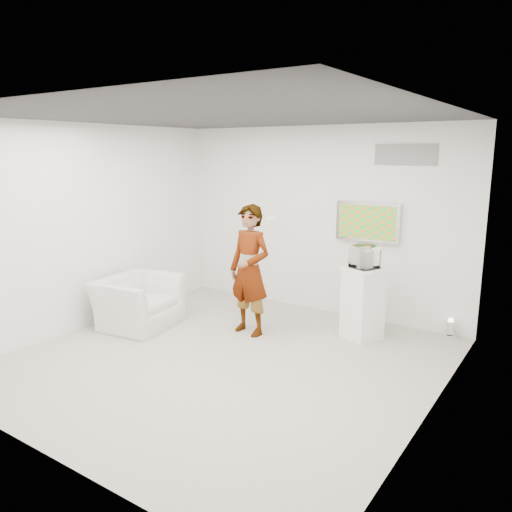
% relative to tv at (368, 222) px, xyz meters
% --- Properties ---
extents(room, '(5.01, 5.01, 3.00)m').
position_rel_tv_xyz_m(room, '(-0.85, -2.45, -0.05)').
color(room, '#BDB6AD').
rests_on(room, ground).
extents(tv, '(1.00, 0.08, 0.60)m').
position_rel_tv_xyz_m(tv, '(0.00, 0.00, 0.00)').
color(tv, silver).
rests_on(tv, room).
extents(logo_decal, '(0.90, 0.02, 0.30)m').
position_rel_tv_xyz_m(logo_decal, '(0.50, 0.04, 1.00)').
color(logo_decal, slate).
rests_on(logo_decal, room).
extents(person, '(0.73, 0.53, 1.88)m').
position_rel_tv_xyz_m(person, '(-1.15, -1.49, -0.61)').
color(person, silver).
rests_on(person, room).
extents(armchair, '(1.15, 1.27, 0.75)m').
position_rel_tv_xyz_m(armchair, '(-2.73, -2.18, -1.18)').
color(armchair, silver).
rests_on(armchair, room).
extents(pedestal, '(0.65, 0.65, 1.02)m').
position_rel_tv_xyz_m(pedestal, '(0.28, -0.77, -1.04)').
color(pedestal, white).
rests_on(pedestal, room).
extents(floor_uplight, '(0.19, 0.19, 0.28)m').
position_rel_tv_xyz_m(floor_uplight, '(1.33, -0.09, -1.41)').
color(floor_uplight, white).
rests_on(floor_uplight, room).
extents(vitrine, '(0.41, 0.41, 0.31)m').
position_rel_tv_xyz_m(vitrine, '(0.28, -0.77, -0.38)').
color(vitrine, white).
rests_on(vitrine, pedestal).
extents(console, '(0.12, 0.18, 0.24)m').
position_rel_tv_xyz_m(console, '(0.28, -0.77, -0.41)').
color(console, white).
rests_on(console, pedestal).
extents(wii_remote, '(0.07, 0.14, 0.04)m').
position_rel_tv_xyz_m(wii_remote, '(-0.88, -1.37, 0.14)').
color(wii_remote, white).
rests_on(wii_remote, person).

